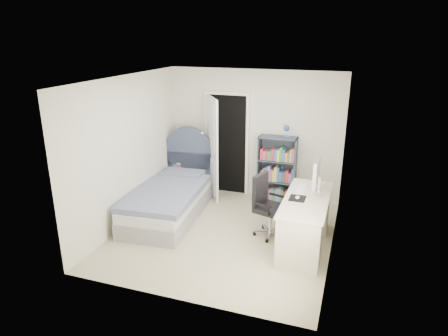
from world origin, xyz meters
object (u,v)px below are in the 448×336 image
(bookcase, at_px, (277,172))
(nightstand, at_px, (181,172))
(bed, at_px, (171,197))
(office_chair, at_px, (266,202))
(floor_lamp, at_px, (202,169))
(desk, at_px, (305,220))

(bookcase, bearing_deg, nightstand, -176.55)
(bed, bearing_deg, office_chair, -6.60)
(nightstand, xyz_separation_m, floor_lamp, (0.47, -0.03, 0.12))
(desk, xyz_separation_m, office_chair, (-0.65, 0.17, 0.12))
(bed, height_order, desk, bed)
(bed, distance_m, desk, 2.48)
(nightstand, bearing_deg, bed, -75.02)
(floor_lamp, xyz_separation_m, desk, (2.27, -1.42, -0.11))
(bed, bearing_deg, floor_lamp, 80.12)
(floor_lamp, xyz_separation_m, office_chair, (1.62, -1.25, 0.02))
(bed, relative_size, floor_lamp, 1.77)
(desk, bearing_deg, bookcase, 115.84)
(nightstand, distance_m, floor_lamp, 0.49)
(desk, bearing_deg, nightstand, 152.04)
(nightstand, distance_m, office_chair, 2.46)
(bed, distance_m, nightstand, 1.12)
(office_chair, bearing_deg, bookcase, 94.57)
(bed, height_order, nightstand, bed)
(bed, bearing_deg, desk, -8.73)
(bed, distance_m, bookcase, 2.09)
(bookcase, bearing_deg, floor_lamp, -174.19)
(nightstand, height_order, office_chair, office_chair)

